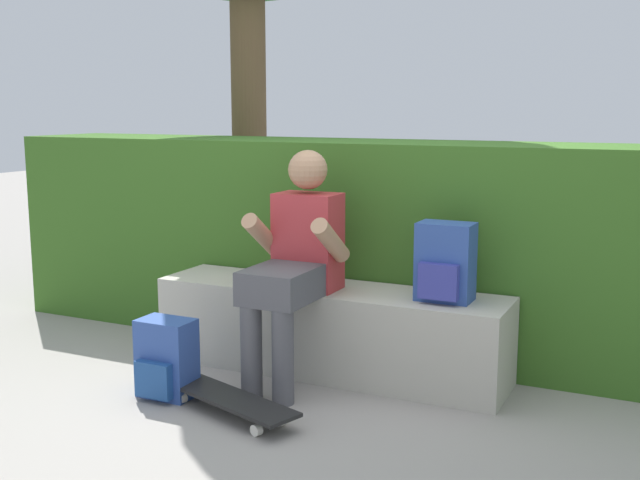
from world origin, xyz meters
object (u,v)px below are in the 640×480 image
bench_main (330,330)px  person_skater (295,258)px  backpack_on_bench (445,263)px  backpack_on_ground (166,360)px  skateboard_near_person (229,399)px

bench_main → person_skater: size_ratio=1.60×
bench_main → backpack_on_bench: backpack_on_bench is taller
bench_main → backpack_on_bench: size_ratio=4.92×
bench_main → backpack_on_ground: (-0.59, -0.70, -0.05)m
person_skater → bench_main: bearing=66.0°
person_skater → backpack_on_bench: size_ratio=3.07×
bench_main → skateboard_near_person: size_ratio=2.39×
backpack_on_ground → skateboard_near_person: bearing=-8.7°
person_skater → backpack_on_bench: (0.74, 0.21, 0.00)m
bench_main → skateboard_near_person: (-0.17, -0.76, -0.16)m
backpack_on_ground → backpack_on_bench: bearing=29.2°
skateboard_near_person → backpack_on_ground: bearing=171.3°
skateboard_near_person → backpack_on_bench: bearing=42.5°
bench_main → person_skater: person_skater is taller
person_skater → backpack_on_bench: 0.77m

